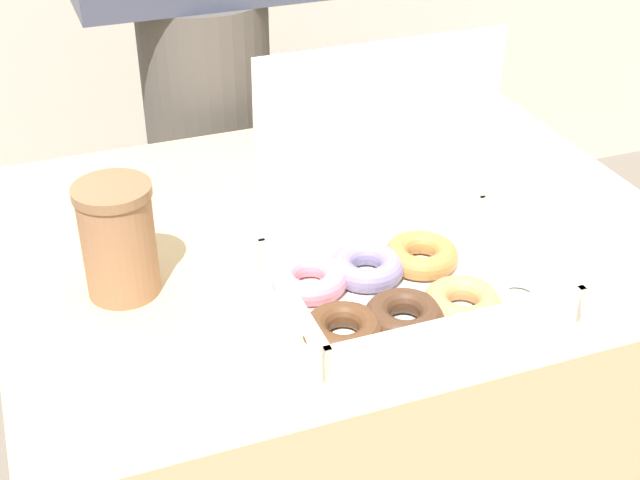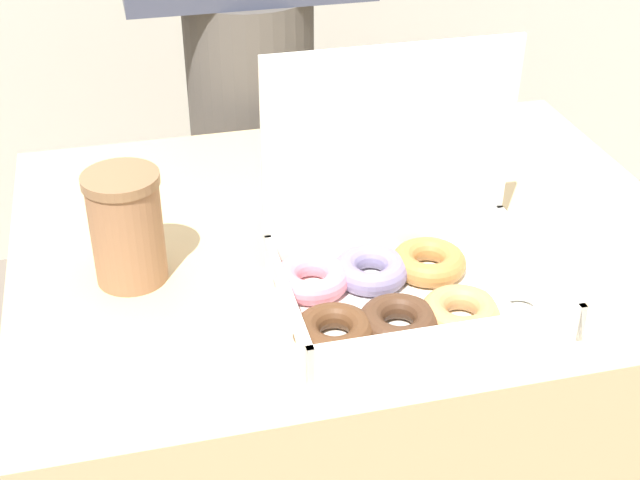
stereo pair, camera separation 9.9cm
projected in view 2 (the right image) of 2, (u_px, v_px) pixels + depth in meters
name	position (u px, v px, depth m)	size (l,w,h in m)	color
table	(348.00, 432.00, 1.36)	(0.88, 0.68, 0.73)	tan
donut_box	(405.00, 272.00, 1.01)	(0.33, 0.23, 0.28)	white
coffee_cup	(127.00, 227.00, 1.04)	(0.09, 0.09, 0.14)	#8C6042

